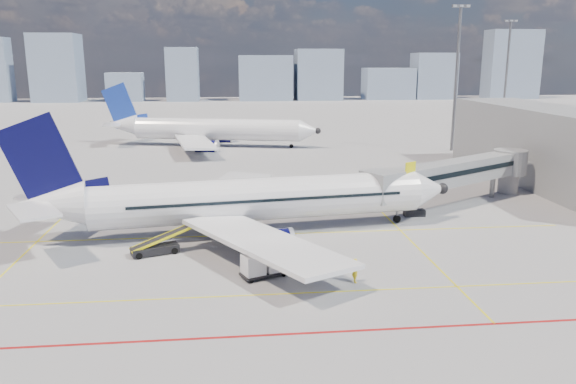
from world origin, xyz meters
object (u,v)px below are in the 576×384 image
object	(u,v)px
main_aircraft	(242,201)
baggage_tug	(306,258)
cargo_dolly	(264,264)
second_aircraft	(208,129)
belt_loader	(157,247)
ramp_worker	(355,270)

from	to	relation	value
main_aircraft	baggage_tug	xyz separation A→B (m)	(4.89, -9.26, -2.54)
main_aircraft	cargo_dolly	size ratio (longest dim) A/B	10.93
baggage_tug	cargo_dolly	bearing A→B (deg)	-146.39
second_aircraft	belt_loader	bearing A→B (deg)	-78.48
second_aircraft	belt_loader	xyz separation A→B (m)	(-2.35, -61.37, -2.62)
ramp_worker	cargo_dolly	bearing A→B (deg)	73.38
main_aircraft	second_aircraft	distance (m)	56.50
cargo_dolly	ramp_worker	size ratio (longest dim) A/B	2.06
main_aircraft	cargo_dolly	world-z (taller)	main_aircraft
baggage_tug	ramp_worker	size ratio (longest dim) A/B	1.14
cargo_dolly	baggage_tug	bearing A→B (deg)	6.13
baggage_tug	main_aircraft	bearing A→B (deg)	122.47
main_aircraft	cargo_dolly	distance (m)	11.50
main_aircraft	cargo_dolly	bearing A→B (deg)	-90.46
main_aircraft	ramp_worker	xyz separation A→B (m)	(8.05, -12.99, -2.29)
cargo_dolly	belt_loader	bearing A→B (deg)	122.27
second_aircraft	baggage_tug	xyz separation A→B (m)	(9.95, -65.53, -2.54)
second_aircraft	ramp_worker	distance (m)	70.53
second_aircraft	ramp_worker	xyz separation A→B (m)	(13.11, -69.26, -2.29)
main_aircraft	ramp_worker	world-z (taller)	main_aircraft
belt_loader	ramp_worker	distance (m)	17.36
second_aircraft	cargo_dolly	size ratio (longest dim) A/B	10.93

